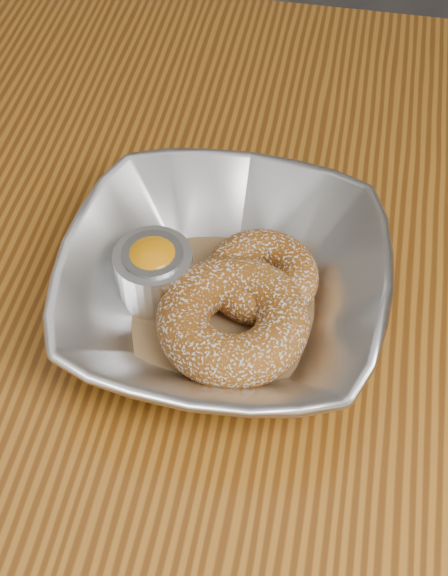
% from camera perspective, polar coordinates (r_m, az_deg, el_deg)
% --- Properties ---
extents(ground_plane, '(4.00, 4.00, 0.00)m').
position_cam_1_polar(ground_plane, '(1.32, -4.69, -19.55)').
color(ground_plane, '#565659').
rests_on(ground_plane, ground).
extents(table, '(1.20, 0.80, 0.75)m').
position_cam_1_polar(table, '(0.74, -7.90, -2.79)').
color(table, brown).
rests_on(table, ground_plane).
extents(serving_bowl, '(0.24, 0.24, 0.06)m').
position_cam_1_polar(serving_bowl, '(0.60, 0.00, -0.01)').
color(serving_bowl, silver).
rests_on(serving_bowl, table).
extents(parchment, '(0.19, 0.19, 0.00)m').
position_cam_1_polar(parchment, '(0.61, -0.00, -1.22)').
color(parchment, brown).
rests_on(parchment, table).
extents(donut_back, '(0.11, 0.11, 0.03)m').
position_cam_1_polar(donut_back, '(0.61, 2.67, 0.83)').
color(donut_back, '#8D4B13').
rests_on(donut_back, parchment).
extents(donut_front, '(0.13, 0.13, 0.04)m').
position_cam_1_polar(donut_front, '(0.58, 0.64, -2.31)').
color(donut_front, '#8D4B13').
rests_on(donut_front, parchment).
extents(ramekin, '(0.06, 0.06, 0.05)m').
position_cam_1_polar(ramekin, '(0.61, -5.00, 1.25)').
color(ramekin, silver).
rests_on(ramekin, table).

